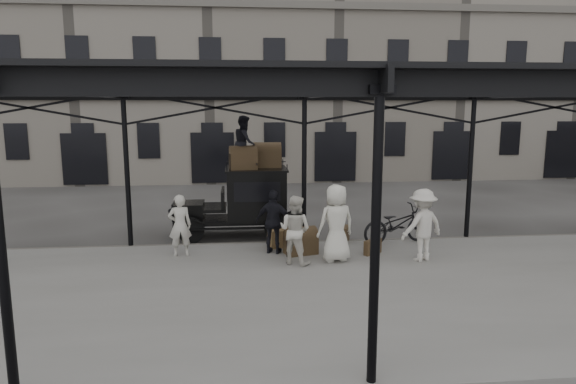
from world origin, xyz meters
The scene contains 18 objects.
ground centered at (0.00, 0.00, 0.00)m, with size 120.00×120.00×0.00m, color #383533.
platform centered at (0.00, -2.00, 0.07)m, with size 28.00×8.00×0.15m, color slate.
canopy centered at (0.00, -1.72, 4.60)m, with size 22.50×9.00×4.74m.
building_frontage centered at (0.00, 18.00, 7.00)m, with size 64.00×8.00×14.00m, color slate.
taxi centered at (-1.66, 3.29, 1.20)m, with size 3.65×1.55×2.18m.
porter_left centered at (-3.46, 0.85, 0.98)m, with size 0.61×0.40×1.66m, color beige.
porter_midleft centered at (-0.50, -0.10, 1.03)m, with size 0.85×0.66×1.75m, color beige.
porter_centre centered at (0.58, 0.02, 1.15)m, with size 0.98×0.64×2.00m, color silver.
porter_official centered at (-0.96, 0.86, 1.02)m, with size 1.02×0.42×1.74m, color black.
porter_right centered at (2.79, -0.17, 1.09)m, with size 1.21×0.70×1.88m, color beige.
bicycle centered at (2.66, 1.52, 0.71)m, with size 0.75×2.14×1.13m, color black.
porter_roof centered at (-1.69, 3.20, 2.99)m, with size 0.79×0.62×1.63m, color black.
steamer_trunk_roof_near centered at (-1.74, 3.05, 2.48)m, with size 0.82×0.50×0.60m, color #463320, non-canonical shape.
steamer_trunk_roof_far centered at (-0.99, 3.50, 2.51)m, with size 0.89×0.54×0.65m, color #463320, non-canonical shape.
steamer_trunk_platform centered at (-0.25, 0.72, 0.46)m, with size 0.84×0.51×0.62m, color #463320, non-canonical shape.
wicker_hamper centered at (-0.76, 1.47, 0.40)m, with size 0.60×0.45×0.50m, color brown.
suitcase_upright centered at (1.20, 1.80, 0.38)m, with size 0.15×0.60×0.45m, color #463320.
suitcase_flat centered at (1.69, 0.51, 0.35)m, with size 0.60×0.15×0.40m, color #463320.
Camera 1 is at (-1.89, -12.59, 4.18)m, focal length 32.00 mm.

